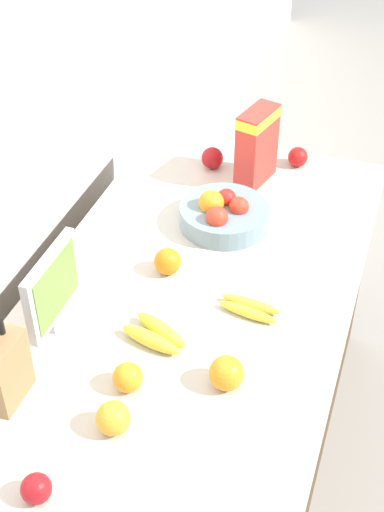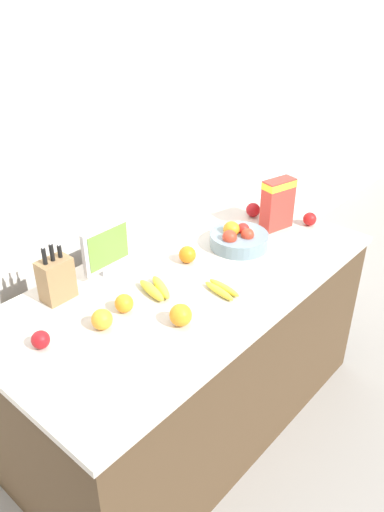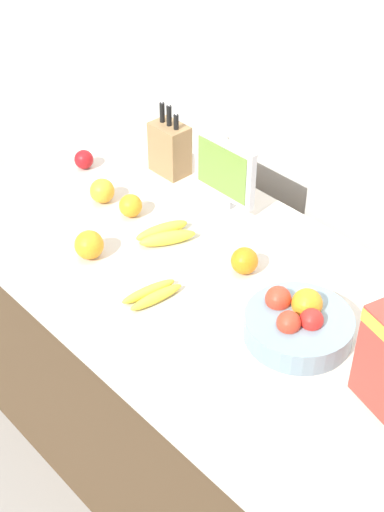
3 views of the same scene
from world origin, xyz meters
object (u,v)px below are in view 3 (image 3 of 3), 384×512
banana_bunch_right (165,234)px  orange_back_center (244,261)px  orange_near_bowl (89,245)px  fruit_bowl (298,323)px  banana_bunch_left (152,294)px  knife_block (170,148)px  orange_mid_left (131,206)px  apple_leftmost (84,159)px  orange_front_left (102,191)px  small_monitor (224,171)px

banana_bunch_right → orange_back_center: (0.28, 0.07, 0.02)m
banana_bunch_right → orange_near_bowl: 0.24m
fruit_bowl → banana_bunch_left: (-0.37, -0.19, -0.03)m
orange_back_center → banana_bunch_right: bearing=-165.9°
knife_block → orange_back_center: bearing=-20.3°
orange_mid_left → orange_near_bowl: orange_near_bowl is taller
orange_mid_left → orange_near_bowl: 0.24m
knife_block → orange_mid_left: 0.31m
apple_leftmost → orange_mid_left: size_ratio=0.90×
banana_bunch_left → orange_front_left: 0.53m
banana_bunch_right → orange_mid_left: orange_mid_left is taller
orange_near_bowl → banana_bunch_right: bearing=68.1°
banana_bunch_left → orange_near_bowl: orange_near_bowl is taller
orange_front_left → orange_near_bowl: size_ratio=0.93×
banana_bunch_left → orange_near_bowl: (-0.28, -0.02, 0.03)m
knife_block → orange_near_bowl: knife_block is taller
orange_front_left → orange_near_bowl: orange_near_bowl is taller
banana_bunch_left → orange_near_bowl: 0.28m
knife_block → orange_near_bowl: bearing=-67.7°
fruit_bowl → orange_front_left: fruit_bowl is taller
orange_back_center → orange_near_bowl: (-0.37, -0.29, 0.00)m
banana_bunch_right → apple_leftmost: 0.53m
orange_mid_left → fruit_bowl: bearing=-1.9°
small_monitor → fruit_bowl: size_ratio=0.89×
knife_block → orange_mid_left: bearing=-66.5°
fruit_bowl → orange_mid_left: (-0.74, 0.02, -0.01)m
banana_bunch_left → banana_bunch_right: size_ratio=0.89×
banana_bunch_right → knife_block: bearing=136.4°
knife_block → apple_leftmost: (-0.23, -0.21, -0.06)m
fruit_bowl → orange_front_left: (-0.86, 0.01, -0.00)m
orange_near_bowl → fruit_bowl: bearing=17.5°
orange_mid_left → orange_near_bowl: bearing=-69.3°
small_monitor → orange_mid_left: (-0.15, -0.27, -0.09)m
small_monitor → orange_mid_left: size_ratio=3.35×
banana_bunch_left → fruit_bowl: bearing=26.9°
orange_front_left → banana_bunch_left: bearing=-21.7°
apple_leftmost → orange_near_bowl: orange_near_bowl is taller
banana_bunch_right → orange_front_left: orange_front_left is taller
knife_block → apple_leftmost: bearing=-137.3°
banana_bunch_left → apple_leftmost: (-0.71, 0.28, 0.02)m
fruit_bowl → apple_leftmost: 1.09m
banana_bunch_left → knife_block: bearing=134.6°
orange_front_left → small_monitor: bearing=45.9°
orange_back_center → apple_leftmost: bearing=179.9°
orange_back_center → banana_bunch_left: bearing=-108.2°
banana_bunch_left → banana_bunch_right: banana_bunch_right is taller
knife_block → banana_bunch_left: 0.69m
apple_leftmost → orange_near_bowl: (0.44, -0.29, 0.01)m
orange_back_center → small_monitor: bearing=145.0°
knife_block → banana_bunch_left: size_ratio=1.64×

